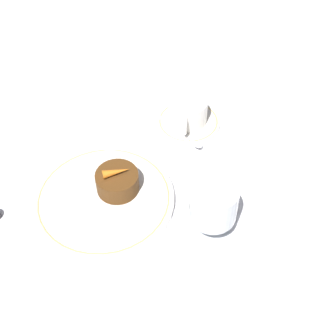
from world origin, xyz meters
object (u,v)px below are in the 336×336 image
at_px(coffee_cup, 188,110).
at_px(wine_glass, 213,205).
at_px(fork, 141,136).
at_px(dessert_cake, 118,180).
at_px(dinner_plate, 104,199).

bearing_deg(coffee_cup, wine_glass, 13.62).
bearing_deg(wine_glass, fork, -144.14).
bearing_deg(fork, dessert_cake, -6.95).
distance_m(wine_glass, fork, 0.27).
xyz_separation_m(coffee_cup, wine_glass, (0.26, 0.06, 0.04)).
xyz_separation_m(fork, dessert_cake, (0.15, -0.02, 0.03)).
distance_m(wine_glass, dessert_cake, 0.19).
bearing_deg(wine_glass, coffee_cup, -166.38).
bearing_deg(dessert_cake, fork, 173.05).
bearing_deg(coffee_cup, dessert_cake, -28.73).
height_order(dinner_plate, wine_glass, wine_glass).
height_order(coffee_cup, wine_glass, wine_glass).
relative_size(wine_glass, dessert_cake, 1.52).
relative_size(dinner_plate, fork, 1.37).
relative_size(dinner_plate, dessert_cake, 3.28).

